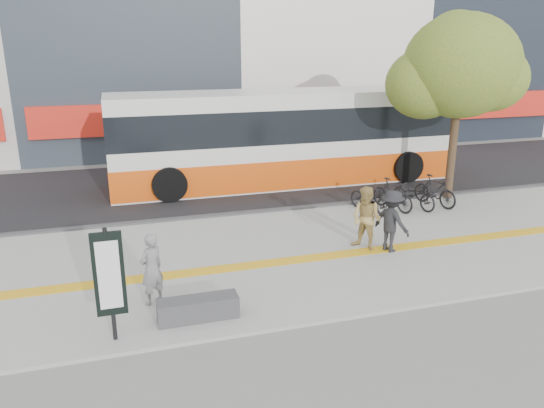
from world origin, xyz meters
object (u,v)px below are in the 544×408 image
object	(u,v)px
street_tree	(458,68)
seated_woman	(152,269)
bench	(198,308)
pedestrian_dark	(392,221)
bus	(285,140)
pedestrian_tan	(366,219)
signboard	(109,276)

from	to	relation	value
street_tree	seated_woman	world-z (taller)	street_tree
bench	seated_woman	size ratio (longest dim) A/B	1.03
pedestrian_dark	bus	bearing A→B (deg)	-19.92
bus	seated_woman	bearing A→B (deg)	-123.35
pedestrian_tan	pedestrian_dark	xyz separation A→B (m)	(0.57, -0.30, -0.03)
bus	seated_woman	distance (m)	10.52
street_tree	bus	world-z (taller)	street_tree
bench	pedestrian_dark	world-z (taller)	pedestrian_dark
street_tree	seated_woman	xyz separation A→B (m)	(-10.58, -5.08, -3.65)
signboard	bus	xyz separation A→B (m)	(6.57, 10.01, 0.35)
bench	seated_woman	xyz separation A→B (m)	(-0.80, 0.94, 0.55)
bench	seated_woman	world-z (taller)	seated_woman
pedestrian_dark	bench	bearing A→B (deg)	87.83
pedestrian_dark	seated_woman	bearing A→B (deg)	77.20
street_tree	pedestrian_dark	xyz separation A→B (m)	(-4.37, -3.93, -3.61)
seated_woman	pedestrian_tan	size ratio (longest dim) A/B	0.92
bench	street_tree	xyz separation A→B (m)	(9.78, 6.02, 4.21)
pedestrian_tan	pedestrian_dark	size ratio (longest dim) A/B	1.03
street_tree	signboard	bearing A→B (deg)	-150.93
signboard	street_tree	distance (m)	13.40
street_tree	pedestrian_dark	size ratio (longest dim) A/B	3.83
bench	pedestrian_tan	xyz separation A→B (m)	(4.84, 2.39, 0.62)
bus	pedestrian_tan	world-z (taller)	bus
bus	signboard	bearing A→B (deg)	-123.27
street_tree	bus	size ratio (longest dim) A/B	0.48
pedestrian_dark	street_tree	bearing A→B (deg)	-71.30
signboard	bench	bearing A→B (deg)	10.81
bus	seated_woman	xyz separation A→B (m)	(-5.77, -8.76, -0.86)
pedestrian_tan	signboard	bearing A→B (deg)	-100.87
signboard	pedestrian_tan	xyz separation A→B (m)	(6.44, 2.70, -0.44)
bus	seated_woman	size ratio (longest dim) A/B	8.48
seated_woman	street_tree	bearing A→B (deg)	171.73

